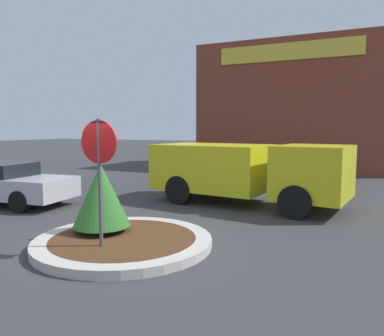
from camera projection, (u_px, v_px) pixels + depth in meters
ground_plane at (124, 246)px, 7.69m from camera, size 120.00×120.00×0.00m
traffic_island at (124, 242)px, 7.68m from camera, size 3.63×3.63×0.18m
stop_sign at (99, 160)px, 6.96m from camera, size 0.81×0.07×2.58m
island_shrub at (101, 195)px, 8.06m from camera, size 1.23×1.23×1.48m
utility_truck at (245, 169)px, 11.77m from camera, size 6.25×2.99×1.92m
storefront_building at (296, 108)px, 22.59m from camera, size 10.60×6.07×7.22m
parked_sedan_silver at (0, 183)px, 11.88m from camera, size 4.87×2.26×1.32m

